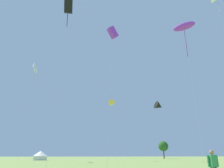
# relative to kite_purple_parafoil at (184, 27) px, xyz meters

# --- Properties ---
(kite_purple_parafoil) EXTENTS (4.21, 4.03, 25.45)m
(kite_purple_parafoil) POSITION_rel_kite_purple_parafoil_xyz_m (0.00, 0.00, 0.00)
(kite_purple_parafoil) COLOR purple
(kite_purple_parafoil) RESTS_ON ground
(kite_white_diamond) EXTENTS (1.23, 3.57, 25.46)m
(kite_white_diamond) POSITION_rel_kite_purple_parafoil_xyz_m (-32.36, 22.35, -0.98)
(kite_white_diamond) COLOR white
(kite_white_diamond) RESTS_ON ground
(kite_purple_box) EXTENTS (1.90, 3.22, 20.54)m
(kite_purple_box) POSITION_rel_kite_purple_parafoil_xyz_m (-14.17, -4.43, -5.06)
(kite_purple_box) COLOR purple
(kite_purple_box) RESTS_ON ground
(kite_black_delta) EXTENTS (2.78, 3.34, 14.81)m
(kite_black_delta) POSITION_rel_kite_purple_parafoil_xyz_m (0.58, 19.19, -11.12)
(kite_black_delta) COLOR black
(kite_black_delta) RESTS_ON ground
(kite_black_box) EXTENTS (1.61, 3.19, 27.39)m
(kite_black_box) POSITION_rel_kite_purple_parafoil_xyz_m (-21.56, -2.08, 1.30)
(kite_black_box) COLOR black
(kite_black_box) RESTS_ON ground
(kite_yellow_delta) EXTENTS (2.32, 2.55, 16.63)m
(kite_yellow_delta) POSITION_rel_kite_purple_parafoil_xyz_m (-11.09, 26.33, -9.19)
(kite_yellow_delta) COLOR yellow
(kite_yellow_delta) RESTS_ON ground
(festival_tent_left) EXTENTS (3.98, 3.98, 2.59)m
(festival_tent_left) POSITION_rel_kite_purple_parafoil_xyz_m (-30.97, 33.81, -23.18)
(festival_tent_left) COLOR white
(festival_tent_left) RESTS_ON ground
(tree_distant_right) EXTENTS (3.89, 3.89, 6.70)m
(tree_distant_right) POSITION_rel_kite_purple_parafoil_xyz_m (12.40, 51.59, -19.88)
(tree_distant_right) COLOR brown
(tree_distant_right) RESTS_ON ground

